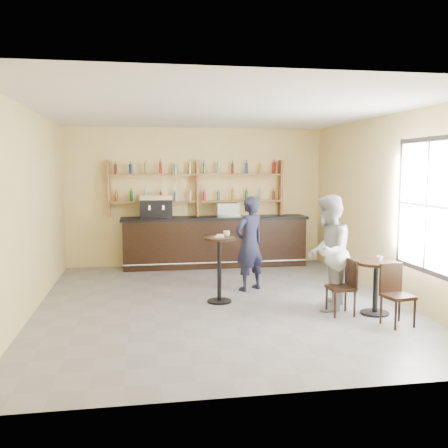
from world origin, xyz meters
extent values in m
plane|color=slate|center=(0.00, 0.00, 0.00)|extent=(7.00, 7.00, 0.00)
plane|color=white|center=(0.00, 0.00, 3.20)|extent=(7.00, 7.00, 0.00)
plane|color=#F1D689|center=(0.00, 3.50, 1.60)|extent=(7.00, 0.00, 7.00)
plane|color=#F1D689|center=(0.00, -3.50, 1.60)|extent=(7.00, 0.00, 7.00)
plane|color=#F1D689|center=(-3.00, 0.00, 1.60)|extent=(0.00, 7.00, 7.00)
plane|color=#F1D689|center=(3.00, 0.00, 1.60)|extent=(0.00, 7.00, 7.00)
plane|color=white|center=(2.99, -1.20, 1.70)|extent=(0.00, 2.00, 2.00)
cube|color=white|center=(-0.01, 0.04, 1.12)|extent=(0.16, 0.16, 0.00)
torus|color=#E19F52|center=(0.00, 0.03, 1.14)|extent=(0.16, 0.16, 0.05)
imported|color=white|center=(0.13, 0.14, 1.16)|extent=(0.15, 0.15, 0.09)
imported|color=black|center=(0.68, 0.79, 0.88)|extent=(0.76, 0.68, 1.76)
imported|color=white|center=(2.33, -1.05, 0.87)|extent=(0.12, 0.12, 0.08)
imported|color=#9E9EA3|center=(1.64, -0.65, 0.92)|extent=(1.06, 1.13, 1.85)
camera|label=1|loc=(-1.31, -8.15, 2.26)|focal=40.00mm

